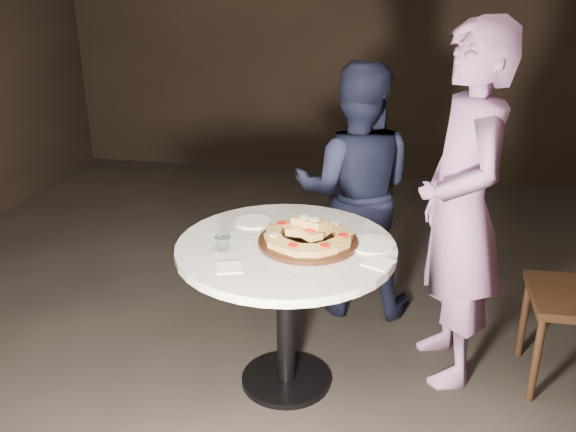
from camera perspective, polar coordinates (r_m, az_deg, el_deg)
The scene contains 12 objects.
floor at distance 3.56m, azimuth 1.26°, elevation -14.45°, with size 7.00×7.00×0.00m, color black.
table at distance 3.20m, azimuth -0.18°, elevation -4.99°, with size 1.40×1.40×0.81m.
serving_board at distance 3.14m, azimuth 1.80°, elevation -2.28°, with size 0.49×0.49×0.02m, color black.
focaccia_pile at distance 3.13m, azimuth 1.87°, elevation -1.53°, with size 0.43×0.44×0.12m.
plate_left at distance 3.39m, azimuth -3.11°, elevation -0.50°, with size 0.19×0.19×0.01m, color white.
plate_right at distance 3.15m, azimuth 7.45°, elevation -2.53°, with size 0.22×0.22×0.01m, color white.
water_glass at distance 3.08m, azimuth -5.80°, elevation -2.43°, with size 0.08×0.08×0.07m, color silver.
napkin_near at distance 2.92m, azimuth -5.25°, elevation -4.58°, with size 0.12×0.12×0.01m, color white.
napkin_far at distance 2.98m, azimuth 8.04°, elevation -4.15°, with size 0.13×0.13×0.01m, color white.
chair_far at distance 4.43m, azimuth 6.48°, elevation 0.69°, with size 0.45×0.46×0.88m.
diner_navy at distance 3.93m, azimuth 5.95°, elevation 2.22°, with size 0.77×0.60×1.58m, color black.
diner_teal at distance 3.33m, azimuth 15.13°, elevation 0.52°, with size 0.69×0.45×1.88m, color #866198.
Camera 1 is at (0.48, -2.81, 2.14)m, focal length 40.00 mm.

